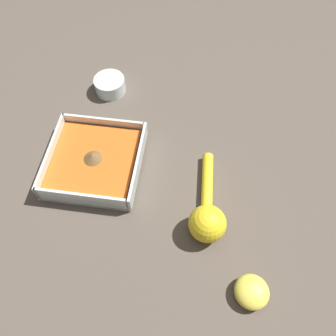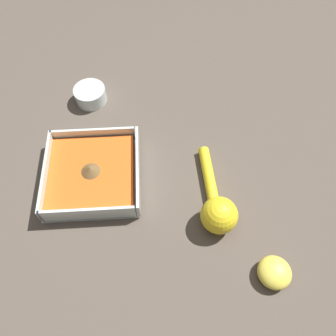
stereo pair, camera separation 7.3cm
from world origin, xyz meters
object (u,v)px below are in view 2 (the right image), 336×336
lemon_half (274,272)px  lemon_squeezer (217,208)px  square_dish (94,174)px  spice_bowl (90,95)px

lemon_half → lemon_squeezer: bearing=35.5°
lemon_squeezer → lemon_half: 0.16m
square_dish → spice_bowl: square_dish is taller
square_dish → spice_bowl: bearing=5.2°
spice_bowl → lemon_half: spice_bowl is taller
spice_bowl → lemon_half: bearing=-141.6°
square_dish → lemon_squeezer: 0.28m
spice_bowl → square_dish: bearing=-174.8°
square_dish → lemon_squeezer: bearing=-111.8°
square_dish → lemon_half: bearing=-123.6°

